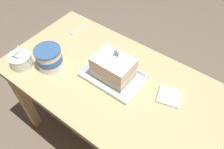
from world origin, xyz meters
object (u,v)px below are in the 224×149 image
birthday_cake (113,67)px  bowl_stack (21,60)px  serving_spoon_near_tray (75,32)px  napkin_pile (169,97)px  foil_tray (113,76)px  ice_cream_tub (49,58)px

birthday_cake → bowl_stack: size_ratio=1.61×
birthday_cake → serving_spoon_near_tray: 0.46m
birthday_cake → bowl_stack: birthday_cake is taller
birthday_cake → napkin_pile: 0.32m
foil_tray → birthday_cake: (-0.00, 0.00, 0.08)m
bowl_stack → ice_cream_tub: bearing=33.2°
ice_cream_tub → napkin_pile: 0.67m
foil_tray → serving_spoon_near_tray: foil_tray is taller
bowl_stack → serving_spoon_near_tray: bearing=84.2°
birthday_cake → ice_cream_tub: bearing=-156.1°
bowl_stack → foil_tray: bearing=26.9°
birthday_cake → ice_cream_tub: size_ratio=1.40×
birthday_cake → serving_spoon_near_tray: size_ratio=1.41×
foil_tray → ice_cream_tub: (-0.33, -0.15, 0.06)m
serving_spoon_near_tray → napkin_pile: (0.74, -0.09, 0.00)m
ice_cream_tub → bowl_stack: bearing=-146.8°
foil_tray → napkin_pile: size_ratio=2.37×
foil_tray → napkin_pile: (0.31, 0.06, 0.00)m
foil_tray → ice_cream_tub: bearing=-156.1°
foil_tray → napkin_pile: 0.31m
foil_tray → birthday_cake: birthday_cake is taller
bowl_stack → serving_spoon_near_tray: (0.04, 0.39, -0.03)m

